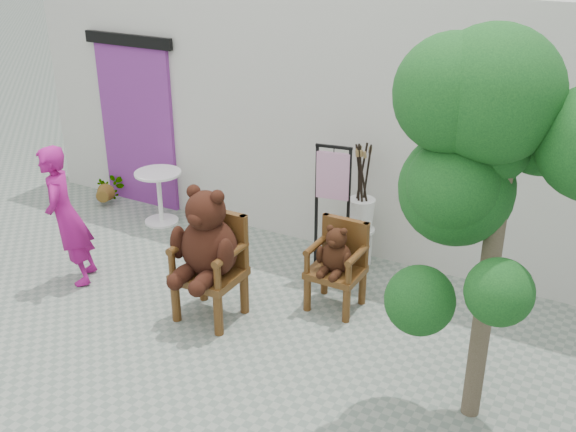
% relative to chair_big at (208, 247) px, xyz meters
% --- Properties ---
extents(ground_plane, '(60.00, 60.00, 0.00)m').
position_rel_chair_big_xyz_m(ground_plane, '(0.45, -0.60, -0.78)').
color(ground_plane, gray).
rests_on(ground_plane, ground).
extents(back_wall, '(9.00, 1.00, 3.00)m').
position_rel_chair_big_xyz_m(back_wall, '(0.45, 2.50, 0.72)').
color(back_wall, beige).
rests_on(back_wall, ground).
extents(doorway, '(1.40, 0.11, 2.33)m').
position_rel_chair_big_xyz_m(doorway, '(-2.55, 1.97, 0.39)').
color(doorway, '#71297B').
rests_on(doorway, ground).
extents(chair_big, '(0.69, 0.73, 1.40)m').
position_rel_chair_big_xyz_m(chair_big, '(0.00, 0.00, 0.00)').
color(chair_big, '#42260E').
rests_on(chair_big, ground).
extents(chair_small, '(0.52, 0.49, 0.92)m').
position_rel_chair_big_xyz_m(chair_small, '(1.01, 0.80, -0.23)').
color(chair_small, '#42260E').
rests_on(chair_small, ground).
extents(person, '(0.62, 0.68, 1.55)m').
position_rel_chair_big_xyz_m(person, '(-1.74, -0.15, -0.00)').
color(person, '#98126D').
rests_on(person, ground).
extents(cafe_table, '(0.60, 0.60, 0.70)m').
position_rel_chair_big_xyz_m(cafe_table, '(-1.89, 1.54, -0.34)').
color(cafe_table, white).
rests_on(cafe_table, ground).
extents(display_stand, '(0.50, 0.42, 1.51)m').
position_rel_chair_big_xyz_m(display_stand, '(0.66, 1.38, -0.19)').
color(display_stand, black).
rests_on(display_stand, ground).
extents(stool_bucket, '(0.32, 0.32, 1.45)m').
position_rel_chair_big_xyz_m(stool_bucket, '(0.86, 1.74, -0.14)').
color(stool_bucket, white).
rests_on(stool_bucket, ground).
extents(tree, '(1.73, 1.47, 3.09)m').
position_rel_chair_big_xyz_m(tree, '(2.58, -0.16, 1.48)').
color(tree, '#453A29').
rests_on(tree, ground).
extents(potted_plant, '(0.49, 0.47, 0.43)m').
position_rel_chair_big_xyz_m(potted_plant, '(-2.95, 1.69, -0.56)').
color(potted_plant, '#0E3614').
rests_on(potted_plant, ground).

